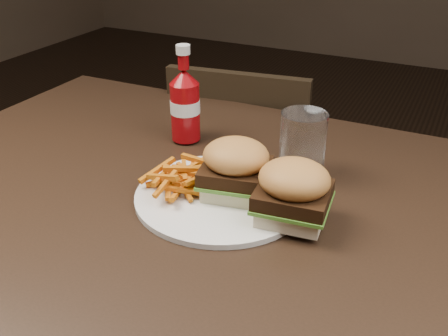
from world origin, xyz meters
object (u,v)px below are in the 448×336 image
at_px(chair_far, 252,186).
at_px(plate, 221,196).
at_px(tumbler, 302,147).
at_px(ketchup_bottle, 185,112).
at_px(dining_table, 219,209).

height_order(chair_far, plate, plate).
height_order(plate, tumbler, tumbler).
relative_size(chair_far, plate, 1.32).
bearing_deg(ketchup_bottle, tumbler, -9.50).
bearing_deg(ketchup_bottle, chair_far, 93.58).
distance_m(plate, tumbler, 0.16).
relative_size(chair_far, tumbler, 2.99).
xyz_separation_m(dining_table, plate, (0.00, 0.00, 0.03)).
height_order(plate, ketchup_bottle, ketchup_bottle).
distance_m(plate, ketchup_bottle, 0.24).
bearing_deg(chair_far, tumbler, 113.83).
distance_m(dining_table, ketchup_bottle, 0.24).
height_order(dining_table, plate, plate).
bearing_deg(dining_table, tumbler, 53.83).
xyz_separation_m(plate, tumbler, (0.09, 0.12, 0.05)).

